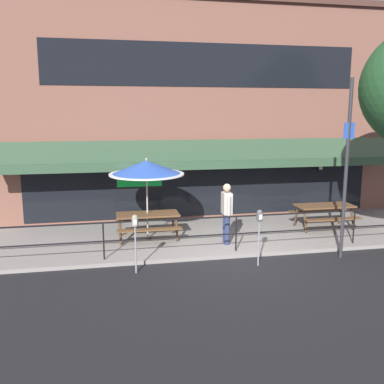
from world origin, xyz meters
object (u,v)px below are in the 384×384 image
(patio_umbrella_left, at_px, (147,168))
(parking_meter_far, at_px, (259,221))
(street_sign_pole, at_px, (346,169))
(pedestrian_walking, at_px, (227,210))
(parking_meter_near, at_px, (135,226))
(picnic_table_left, at_px, (148,219))
(picnic_table_centre, at_px, (324,210))

(patio_umbrella_left, bearing_deg, parking_meter_far, -45.53)
(street_sign_pole, bearing_deg, pedestrian_walking, 151.92)
(parking_meter_near, relative_size, street_sign_pole, 0.31)
(parking_meter_near, bearing_deg, patio_umbrella_left, 78.12)
(parking_meter_far, bearing_deg, parking_meter_near, 178.15)
(parking_meter_near, bearing_deg, picnic_table_left, 77.86)
(pedestrian_walking, distance_m, parking_meter_far, 1.66)
(patio_umbrella_left, bearing_deg, picnic_table_left, -90.00)
(parking_meter_far, xyz_separation_m, street_sign_pole, (2.34, 0.17, 1.20))
(parking_meter_far, relative_size, street_sign_pole, 0.31)
(parking_meter_far, bearing_deg, picnic_table_centre, 39.31)
(picnic_table_left, height_order, parking_meter_far, parking_meter_far)
(parking_meter_far, bearing_deg, patio_umbrella_left, 134.47)
(pedestrian_walking, bearing_deg, picnic_table_left, 157.79)
(picnic_table_left, height_order, picnic_table_centre, same)
(parking_meter_near, bearing_deg, pedestrian_walking, 29.95)
(pedestrian_walking, bearing_deg, patio_umbrella_left, 156.52)
(pedestrian_walking, distance_m, parking_meter_near, 3.05)
(picnic_table_centre, xyz_separation_m, street_sign_pole, (-0.78, -2.38, 1.64))
(patio_umbrella_left, distance_m, parking_meter_near, 2.70)
(picnic_table_left, xyz_separation_m, patio_umbrella_left, (0.00, 0.06, 1.47))
(picnic_table_left, bearing_deg, picnic_table_centre, 0.70)
(pedestrian_walking, bearing_deg, parking_meter_far, -77.15)
(picnic_table_left, height_order, patio_umbrella_left, patio_umbrella_left)
(patio_umbrella_left, relative_size, parking_meter_near, 1.67)
(patio_umbrella_left, relative_size, street_sign_pole, 0.52)
(picnic_table_left, distance_m, patio_umbrella_left, 1.47)
(picnic_table_left, bearing_deg, street_sign_pole, -25.57)
(pedestrian_walking, distance_m, street_sign_pole, 3.33)
(picnic_table_centre, distance_m, pedestrian_walking, 3.63)
(picnic_table_left, relative_size, parking_meter_near, 1.27)
(pedestrian_walking, xyz_separation_m, parking_meter_far, (0.37, -1.62, 0.09))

